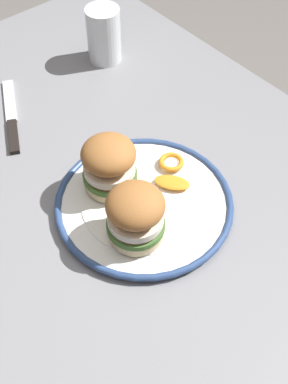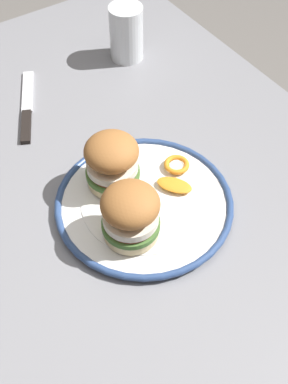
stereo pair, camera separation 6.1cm
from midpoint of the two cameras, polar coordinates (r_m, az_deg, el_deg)
name	(u,v)px [view 2 (the right image)]	position (r m, az deg, el deg)	size (l,w,h in m)	color
ground_plane	(121,351)	(1.56, -1.39, -17.40)	(8.00, 8.00, 0.00)	slate
dining_table	(110,221)	(0.99, -2.08, -3.31)	(1.18, 0.90, 0.75)	gray
dinner_plate	(144,203)	(0.87, 2.01, -1.37)	(0.31, 0.31, 0.02)	white
sandwich_half_left	(131,213)	(0.78, 0.72, -2.51)	(0.11, 0.11, 0.10)	beige
sandwich_half_right	(112,161)	(0.85, -1.55, 3.39)	(0.10, 0.10, 0.10)	beige
orange_peel_curled	(177,165)	(0.92, 5.59, 2.98)	(0.06, 0.06, 0.01)	orange
orange_peel_strip_long	(174,185)	(0.88, 5.41, 0.70)	(0.07, 0.06, 0.01)	orange
drinking_glass	(126,35)	(1.16, -0.41, 17.08)	(0.07, 0.07, 0.12)	white
table_knife	(27,111)	(1.06, -11.37, 8.84)	(0.21, 0.12, 0.01)	silver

